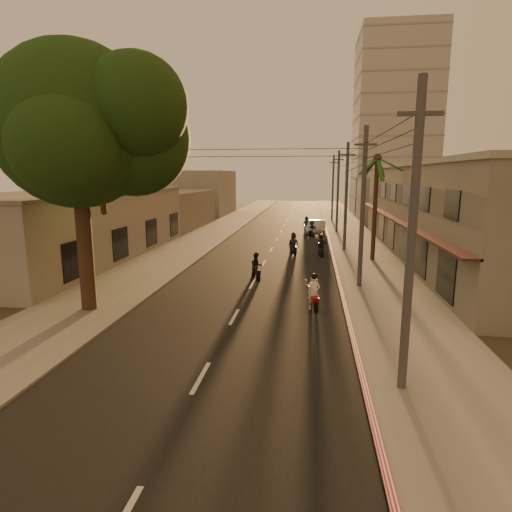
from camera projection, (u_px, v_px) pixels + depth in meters
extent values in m
plane|color=#383023|center=(226.00, 333.00, 17.56)|extent=(160.00, 160.00, 0.00)
cube|color=black|center=(271.00, 250.00, 37.04)|extent=(10.00, 140.00, 0.02)
cube|color=slate|center=(360.00, 251.00, 36.08)|extent=(5.00, 140.00, 0.12)
cube|color=slate|center=(187.00, 247.00, 37.98)|extent=(5.00, 140.00, 0.12)
cube|color=red|center=(334.00, 261.00, 31.51)|extent=(0.20, 60.00, 0.20)
cube|color=gray|center=(451.00, 213.00, 32.66)|extent=(8.00, 34.00, 7.00)
cube|color=gray|center=(456.00, 164.00, 31.98)|extent=(8.20, 34.20, 0.30)
cube|color=#3D1818|center=(393.00, 218.00, 33.28)|extent=(0.80, 34.00, 0.12)
cube|color=gray|center=(81.00, 227.00, 32.51)|extent=(8.00, 24.00, 5.00)
cube|color=gray|center=(78.00, 192.00, 32.02)|extent=(8.20, 24.20, 0.20)
cube|color=#B7B5B2|center=(394.00, 126.00, 67.45)|extent=(12.00, 12.00, 28.00)
cylinder|color=black|center=(85.00, 249.00, 19.84)|extent=(0.70, 0.70, 6.00)
cylinder|color=black|center=(101.00, 183.00, 19.56)|extent=(1.22, 2.17, 3.04)
cylinder|color=black|center=(64.00, 179.00, 19.02)|extent=(1.31, 1.49, 2.73)
sphere|color=black|center=(76.00, 126.00, 18.81)|extent=(7.20, 7.20, 7.20)
sphere|color=black|center=(133.00, 139.00, 19.59)|extent=(5.20, 5.20, 5.20)
sphere|color=black|center=(49.00, 135.00, 19.87)|extent=(4.80, 4.80, 4.80)
sphere|color=black|center=(68.00, 144.00, 17.14)|extent=(4.60, 4.60, 4.60)
sphere|color=black|center=(136.00, 106.00, 17.81)|extent=(4.40, 4.40, 4.40)
sphere|color=black|center=(6.00, 111.00, 17.85)|extent=(4.00, 4.00, 4.00)
sphere|color=black|center=(124.00, 108.00, 20.78)|extent=(4.40, 4.40, 4.40)
cylinder|color=black|center=(375.00, 211.00, 31.42)|extent=(0.32, 0.32, 7.60)
sphere|color=black|center=(378.00, 158.00, 30.71)|extent=(0.60, 0.60, 0.60)
cylinder|color=#38383A|center=(411.00, 243.00, 12.04)|extent=(0.26, 0.26, 9.00)
cube|color=#38383A|center=(420.00, 114.00, 11.38)|extent=(1.20, 0.12, 0.12)
cylinder|color=#38383A|center=(363.00, 209.00, 23.72)|extent=(0.26, 0.26, 9.00)
cube|color=#38383A|center=(366.00, 144.00, 23.07)|extent=(1.20, 0.12, 0.12)
cylinder|color=#38383A|center=(346.00, 198.00, 35.41)|extent=(0.26, 0.26, 9.00)
cube|color=#38383A|center=(348.00, 155.00, 34.76)|extent=(1.20, 0.12, 0.12)
cylinder|color=#38383A|center=(338.00, 192.00, 47.10)|extent=(0.26, 0.26, 9.00)
cube|color=#38383A|center=(339.00, 160.00, 46.45)|extent=(1.20, 0.12, 0.12)
cylinder|color=#38383A|center=(333.00, 189.00, 58.79)|extent=(0.26, 0.26, 9.00)
cube|color=#38383A|center=(334.00, 163.00, 58.13)|extent=(1.20, 0.12, 0.12)
cube|color=gray|center=(389.00, 200.00, 59.06)|extent=(8.00, 14.00, 6.00)
cube|color=gray|center=(168.00, 210.00, 52.04)|extent=(8.00, 14.00, 4.40)
cube|color=gray|center=(204.00, 193.00, 69.33)|extent=(8.00, 14.00, 7.00)
cylinder|color=black|center=(310.00, 299.00, 21.28)|extent=(0.22, 0.57, 0.56)
cylinder|color=black|center=(316.00, 307.00, 20.06)|extent=(0.22, 0.57, 0.56)
cube|color=maroon|center=(314.00, 298.00, 20.54)|extent=(0.51, 1.14, 0.30)
cube|color=maroon|center=(311.00, 292.00, 21.01)|extent=(0.32, 0.16, 0.60)
cylinder|color=silver|center=(311.00, 285.00, 21.06)|extent=(0.55, 0.16, 0.04)
imported|color=silver|center=(314.00, 292.00, 20.49)|extent=(0.78, 0.66, 1.69)
sphere|color=black|center=(314.00, 276.00, 20.34)|extent=(0.30, 0.30, 0.30)
sphere|color=silver|center=(306.00, 280.00, 20.97)|extent=(0.12, 0.12, 0.12)
sphere|color=silver|center=(317.00, 280.00, 21.02)|extent=(0.12, 0.12, 0.12)
cylinder|color=black|center=(254.00, 273.00, 27.12)|extent=(0.29, 0.54, 0.54)
cylinder|color=black|center=(259.00, 277.00, 25.97)|extent=(0.29, 0.54, 0.54)
cube|color=black|center=(256.00, 271.00, 26.43)|extent=(0.64, 1.09, 0.29)
cube|color=black|center=(255.00, 267.00, 26.86)|extent=(0.31, 0.20, 0.58)
cylinder|color=silver|center=(254.00, 262.00, 26.91)|extent=(0.51, 0.23, 0.04)
imported|color=black|center=(256.00, 267.00, 26.38)|extent=(1.21, 1.15, 1.62)
sphere|color=black|center=(256.00, 254.00, 26.24)|extent=(0.29, 0.29, 0.29)
cylinder|color=black|center=(319.00, 251.00, 34.73)|extent=(0.19, 0.56, 0.55)
cylinder|color=black|center=(322.00, 254.00, 33.53)|extent=(0.19, 0.56, 0.55)
cube|color=black|center=(321.00, 249.00, 34.01)|extent=(0.45, 1.10, 0.29)
cube|color=black|center=(320.00, 247.00, 34.46)|extent=(0.31, 0.15, 0.59)
cylinder|color=silver|center=(320.00, 242.00, 34.51)|extent=(0.54, 0.13, 0.04)
imported|color=black|center=(321.00, 246.00, 33.95)|extent=(1.09, 0.72, 1.64)
sphere|color=black|center=(321.00, 236.00, 33.81)|extent=(0.29, 0.29, 0.29)
cylinder|color=black|center=(291.00, 250.00, 35.40)|extent=(0.27, 0.58, 0.58)
cylinder|color=black|center=(295.00, 252.00, 34.14)|extent=(0.27, 0.58, 0.58)
cube|color=black|center=(293.00, 248.00, 34.64)|extent=(0.61, 1.17, 0.31)
cube|color=black|center=(292.00, 245.00, 35.12)|extent=(0.33, 0.19, 0.62)
cylinder|color=silver|center=(291.00, 240.00, 35.17)|extent=(0.56, 0.21, 0.04)
imported|color=black|center=(293.00, 244.00, 34.59)|extent=(1.16, 1.03, 1.74)
sphere|color=black|center=(294.00, 234.00, 34.43)|extent=(0.31, 0.31, 0.31)
cylinder|color=black|center=(314.00, 233.00, 45.57)|extent=(0.29, 0.54, 0.54)
cylinder|color=black|center=(310.00, 234.00, 44.54)|extent=(0.29, 0.54, 0.54)
cube|color=black|center=(312.00, 231.00, 44.94)|extent=(0.64, 1.09, 0.29)
cube|color=black|center=(313.00, 229.00, 45.33)|extent=(0.31, 0.20, 0.58)
cylinder|color=silver|center=(314.00, 226.00, 45.37)|extent=(0.51, 0.23, 0.04)
imported|color=black|center=(312.00, 229.00, 44.89)|extent=(1.46, 1.31, 1.62)
sphere|color=black|center=(312.00, 221.00, 44.75)|extent=(0.29, 0.29, 0.29)
imported|color=#9C9FA3|center=(316.00, 227.00, 46.84)|extent=(3.18, 5.01, 1.46)
cylinder|color=black|center=(307.00, 228.00, 49.83)|extent=(0.17, 0.55, 0.54)
cylinder|color=black|center=(306.00, 229.00, 48.69)|extent=(0.17, 0.55, 0.54)
cube|color=black|center=(306.00, 226.00, 49.14)|extent=(0.42, 1.09, 0.29)
cube|color=black|center=(307.00, 225.00, 49.58)|extent=(0.30, 0.14, 0.58)
cylinder|color=silver|center=(307.00, 222.00, 49.62)|extent=(0.53, 0.11, 0.04)
imported|color=black|center=(306.00, 224.00, 49.09)|extent=(0.94, 0.74, 1.63)
sphere|color=black|center=(307.00, 217.00, 48.95)|extent=(0.29, 0.29, 0.29)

